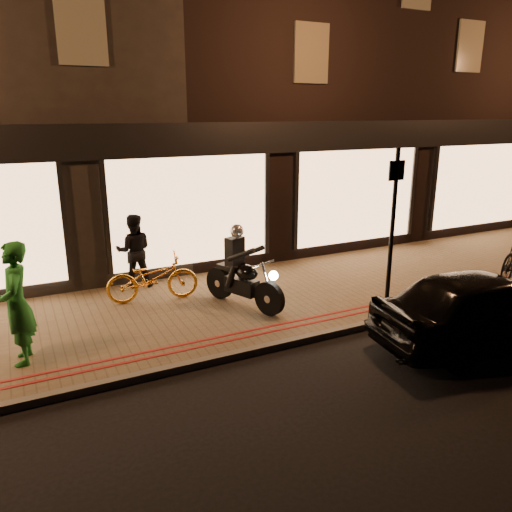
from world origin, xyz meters
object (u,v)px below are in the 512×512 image
at_px(bicycle_gold, 152,278).
at_px(parked_car, 485,308).
at_px(sign_post, 393,222).
at_px(motorcycle, 242,275).
at_px(person_green, 17,304).

xyz_separation_m(bicycle_gold, parked_car, (4.42, -4.09, 0.06)).
bearing_deg(sign_post, motorcycle, 151.78).
xyz_separation_m(person_green, parked_car, (6.82, -2.47, -0.39)).
xyz_separation_m(motorcycle, parked_car, (2.96, -3.06, -0.09)).
relative_size(motorcycle, parked_car, 0.48).
xyz_separation_m(motorcycle, bicycle_gold, (-1.46, 1.03, -0.15)).
bearing_deg(motorcycle, bicycle_gold, 122.62).
height_order(bicycle_gold, person_green, person_green).
relative_size(motorcycle, bicycle_gold, 1.04).
height_order(bicycle_gold, parked_car, parked_car).
bearing_deg(sign_post, parked_car, -73.30).
bearing_deg(bicycle_gold, parked_car, -124.11).
relative_size(bicycle_gold, person_green, 0.96).
xyz_separation_m(sign_post, parked_car, (0.53, -1.75, -1.15)).
relative_size(sign_post, bicycle_gold, 1.69).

